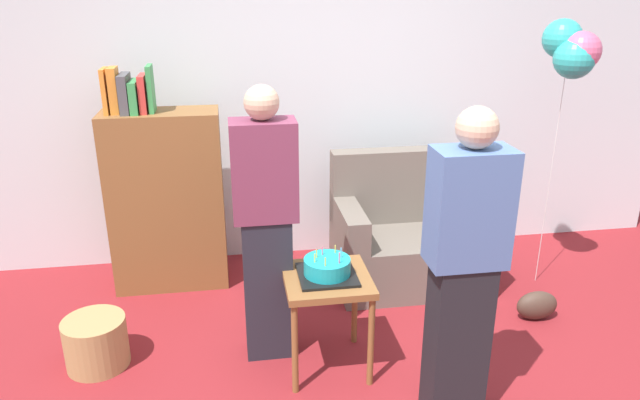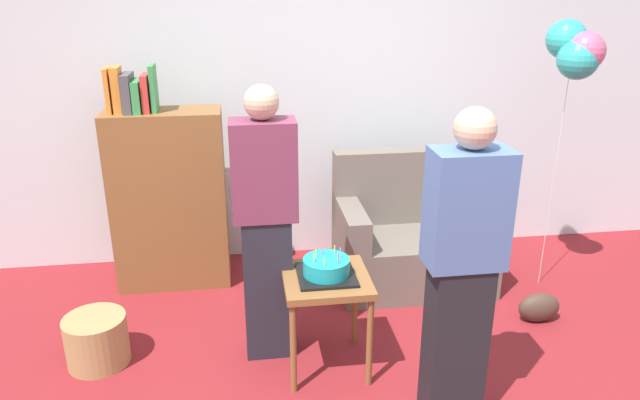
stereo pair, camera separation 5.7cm
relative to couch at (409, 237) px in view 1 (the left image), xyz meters
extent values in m
cube|color=silver|center=(-0.62, 0.66, 1.01)|extent=(6.00, 0.10, 2.70)
cube|color=#6B6056|center=(0.00, -0.06, -0.14)|extent=(1.10, 0.70, 0.40)
cube|color=#6B6056|center=(0.00, 0.21, 0.34)|extent=(1.10, 0.16, 0.56)
cube|color=#6B6056|center=(-0.47, -0.06, 0.18)|extent=(0.16, 0.70, 0.24)
cube|color=#6B6056|center=(0.47, -0.06, 0.18)|extent=(0.16, 0.70, 0.24)
cube|color=brown|center=(-1.75, 0.22, 0.31)|extent=(0.80, 0.36, 1.30)
cube|color=orange|center=(-2.07, 0.22, 1.11)|extent=(0.03, 0.18, 0.30)
cube|color=orange|center=(-2.02, 0.22, 1.11)|extent=(0.06, 0.16, 0.30)
cube|color=#4C4C51|center=(-1.95, 0.22, 1.09)|extent=(0.06, 0.25, 0.26)
cube|color=#38934C|center=(-1.89, 0.22, 1.07)|extent=(0.05, 0.25, 0.21)
cube|color=red|center=(-1.83, 0.22, 1.08)|extent=(0.05, 0.22, 0.25)
cube|color=#38934C|center=(-1.78, 0.22, 1.11)|extent=(0.03, 0.18, 0.31)
cube|color=brown|center=(-0.78, -0.97, 0.23)|extent=(0.48, 0.48, 0.04)
cylinder|color=brown|center=(-0.99, -1.18, -0.07)|extent=(0.04, 0.04, 0.55)
cylinder|color=brown|center=(-0.57, -1.18, -0.07)|extent=(0.04, 0.04, 0.55)
cylinder|color=brown|center=(-0.99, -0.76, -0.07)|extent=(0.04, 0.04, 0.55)
cylinder|color=brown|center=(-0.57, -0.76, -0.07)|extent=(0.04, 0.04, 0.55)
cube|color=black|center=(-0.78, -0.97, 0.26)|extent=(0.32, 0.32, 0.02)
cylinder|color=teal|center=(-0.78, -0.97, 0.31)|extent=(0.26, 0.26, 0.09)
cylinder|color=#66B2E5|center=(-0.71, -0.97, 0.39)|extent=(0.01, 0.01, 0.06)
cylinder|color=#F2CC4C|center=(-0.73, -0.90, 0.38)|extent=(0.01, 0.01, 0.05)
cylinder|color=#EA668C|center=(-0.80, -0.91, 0.38)|extent=(0.01, 0.01, 0.05)
cylinder|color=#F2CC4C|center=(-0.84, -0.94, 0.38)|extent=(0.01, 0.01, 0.05)
cylinder|color=#F2CC4C|center=(-0.86, -1.00, 0.38)|extent=(0.01, 0.01, 0.05)
cylinder|color=#F2CC4C|center=(-0.81, -1.05, 0.38)|extent=(0.01, 0.01, 0.05)
cylinder|color=#EA668C|center=(-0.73, -1.03, 0.39)|extent=(0.01, 0.01, 0.06)
cube|color=#23232D|center=(-1.10, -0.77, 0.10)|extent=(0.28, 0.20, 0.88)
cube|color=#75334C|center=(-1.10, -0.77, 0.82)|extent=(0.36, 0.22, 0.56)
sphere|color=#D1A889|center=(-1.10, -0.77, 1.19)|extent=(0.19, 0.19, 0.19)
cube|color=black|center=(-0.21, -1.48, 0.10)|extent=(0.28, 0.20, 0.88)
cube|color=#4C6BA3|center=(-0.21, -1.48, 0.82)|extent=(0.36, 0.22, 0.56)
sphere|color=#D1A889|center=(-0.21, -1.48, 1.19)|extent=(0.19, 0.19, 0.19)
cylinder|color=#A88451|center=(-2.12, -0.75, -0.19)|extent=(0.36, 0.36, 0.30)
ellipsoid|color=#473328|center=(0.69, -0.69, -0.24)|extent=(0.28, 0.14, 0.20)
cylinder|color=silver|center=(0.95, -0.20, 0.48)|extent=(0.00, 0.00, 1.64)
sphere|color=#2DADA8|center=(0.91, -0.18, 1.44)|extent=(0.26, 0.26, 0.26)
sphere|color=#D65B84|center=(0.98, -0.30, 1.37)|extent=(0.25, 0.25, 0.25)
sphere|color=#2DADA8|center=(0.94, -0.30, 1.32)|extent=(0.27, 0.27, 0.27)
camera|label=1|loc=(-1.28, -3.83, 1.80)|focal=32.87mm
camera|label=2|loc=(-1.22, -3.84, 1.80)|focal=32.87mm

